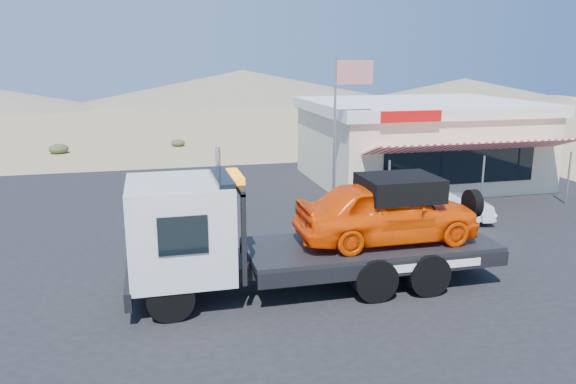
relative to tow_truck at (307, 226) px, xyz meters
name	(u,v)px	position (x,y,z in m)	size (l,w,h in m)	color
ground	(232,261)	(-1.65, 2.45, -1.73)	(120.00, 120.00, 0.00)	#9F895A
asphalt_lot	(275,227)	(0.35, 5.45, -1.72)	(32.00, 24.00, 0.02)	black
tow_truck	(307,226)	(0.00, 0.00, 0.00)	(9.60, 2.85, 3.21)	black
white_sedan	(433,205)	(6.11, 4.57, -1.01)	(1.48, 4.24, 1.40)	silver
jerky_store	(418,141)	(8.85, 11.42, 0.27)	(10.40, 9.97, 3.90)	beige
flagpole	(341,117)	(3.29, 6.95, 2.04)	(1.55, 0.10, 6.00)	#99999E
distant_hills	(81,92)	(-11.42, 57.59, 0.16)	(126.00, 48.00, 4.20)	#726B59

